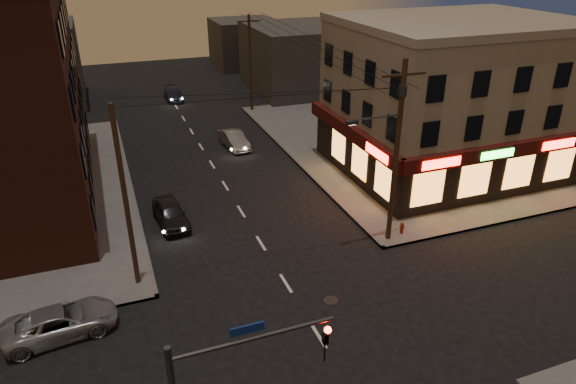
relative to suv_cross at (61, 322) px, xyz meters
name	(u,v)px	position (x,y,z in m)	size (l,w,h in m)	color
ground	(319,336)	(10.20, -4.00, -0.64)	(120.00, 120.00, 0.00)	black
sidewalk_ne	(423,139)	(28.20, 15.00, -0.57)	(24.00, 28.00, 0.15)	#514F4C
pizza_building	(452,97)	(26.13, 9.43, 4.70)	(15.85, 12.85, 10.50)	gray
bg_building_ne_a	(297,58)	(24.20, 34.00, 2.86)	(10.00, 12.00, 7.00)	#3F3D3A
bg_building_nw	(32,65)	(-2.80, 38.00, 3.36)	(9.00, 10.00, 8.00)	#3F3D3A
bg_building_ne_b	(245,43)	(22.20, 48.00, 2.36)	(8.00, 8.00, 6.00)	#3F3D3A
utility_pole_main	(395,145)	(16.88, 1.80, 5.12)	(4.20, 0.44, 10.00)	#382619
utility_pole_far	(250,64)	(17.00, 28.00, 4.01)	(0.26, 0.26, 9.00)	#382619
utility_pole_west	(126,200)	(3.40, 2.50, 4.01)	(0.24, 0.24, 9.00)	#382619
suv_cross	(61,322)	(0.00, 0.00, 0.00)	(2.13, 4.62, 1.28)	gray
sedan_near	(171,213)	(5.89, 7.97, 0.05)	(1.65, 4.09, 1.39)	black
sedan_mid	(234,140)	(12.73, 18.87, 0.03)	(1.41, 4.06, 1.34)	slate
sedan_far	(173,94)	(10.40, 34.67, -0.03)	(1.72, 4.23, 1.23)	#181D30
fire_hydrant	(402,227)	(18.00, 2.00, -0.12)	(0.31, 0.31, 0.68)	maroon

